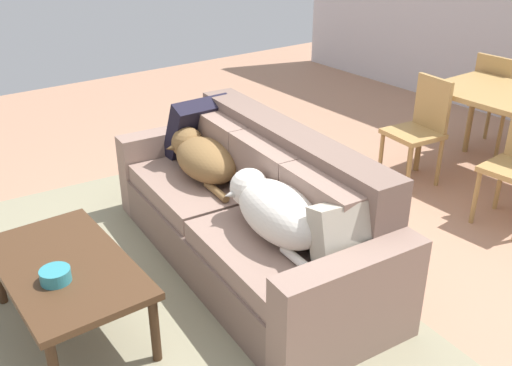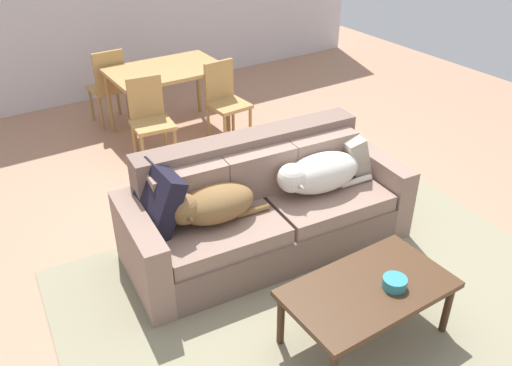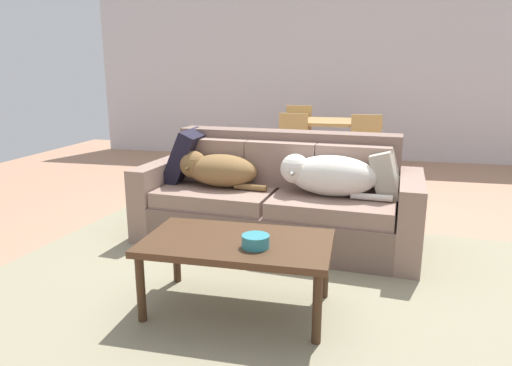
% 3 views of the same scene
% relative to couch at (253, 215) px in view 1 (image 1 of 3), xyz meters
% --- Properties ---
extents(ground_plane, '(10.00, 10.00, 0.00)m').
position_rel_couch_xyz_m(ground_plane, '(0.16, -0.02, -0.34)').
color(ground_plane, tan).
extents(area_rug, '(3.87, 2.94, 0.01)m').
position_rel_couch_xyz_m(area_rug, '(-0.01, -0.83, -0.34)').
color(area_rug, gray).
rests_on(area_rug, ground).
extents(couch, '(2.34, 1.09, 0.89)m').
position_rel_couch_xyz_m(couch, '(0.00, 0.00, 0.00)').
color(couch, '#775E53').
rests_on(couch, ground).
extents(dog_on_left_cushion, '(0.77, 0.41, 0.29)m').
position_rel_couch_xyz_m(dog_on_left_cushion, '(-0.51, -0.05, 0.25)').
color(dog_on_left_cushion, brown).
rests_on(dog_on_left_cushion, couch).
extents(dog_on_right_cushion, '(0.86, 0.40, 0.32)m').
position_rel_couch_xyz_m(dog_on_right_cushion, '(0.41, -0.15, 0.27)').
color(dog_on_right_cushion, silver).
rests_on(dog_on_right_cushion, couch).
extents(throw_pillow_by_left_arm, '(0.31, 0.47, 0.48)m').
position_rel_couch_xyz_m(throw_pillow_by_left_arm, '(-0.85, 0.12, 0.32)').
color(throw_pillow_by_left_arm, black).
rests_on(throw_pillow_by_left_arm, couch).
extents(throw_pillow_by_right_arm, '(0.31, 0.40, 0.39)m').
position_rel_couch_xyz_m(throw_pillow_by_right_arm, '(0.86, -0.03, 0.27)').
color(throw_pillow_by_right_arm, '#B4AB98').
rests_on(throw_pillow_by_right_arm, couch).
extents(coffee_table, '(1.08, 0.62, 0.44)m').
position_rel_couch_xyz_m(coffee_table, '(-0.02, -1.22, 0.05)').
color(coffee_table, '#4A2F1C').
rests_on(coffee_table, ground).
extents(bowl_on_coffee_table, '(0.15, 0.15, 0.07)m').
position_rel_couch_xyz_m(bowl_on_coffee_table, '(0.10, -1.31, 0.14)').
color(bowl_on_coffee_table, teal).
rests_on(bowl_on_coffee_table, coffee_table).
extents(dining_table, '(1.25, 0.83, 0.78)m').
position_rel_couch_xyz_m(dining_table, '(0.28, 2.40, 0.36)').
color(dining_table, tan).
rests_on(dining_table, ground).
extents(dining_chair_near_left, '(0.44, 0.44, 0.90)m').
position_rel_couch_xyz_m(dining_chair_near_left, '(-0.17, 1.85, 0.16)').
color(dining_chair_near_left, tan).
rests_on(dining_chair_near_left, ground).
extents(dining_chair_far_left, '(0.40, 0.40, 0.93)m').
position_rel_couch_xyz_m(dining_chair_far_left, '(-0.21, 2.98, 0.17)').
color(dining_chair_far_left, tan).
rests_on(dining_chair_far_left, ground).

